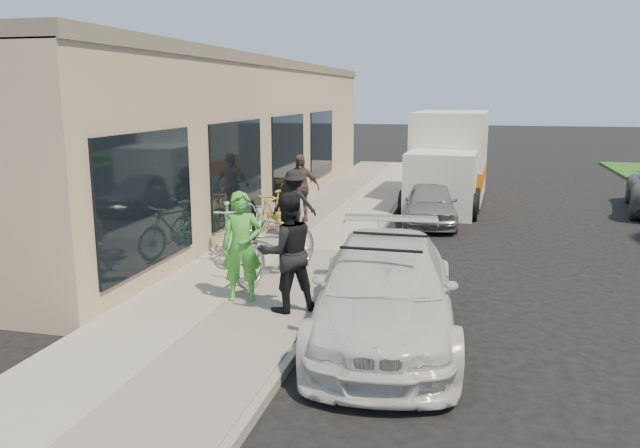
{
  "coord_description": "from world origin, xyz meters",
  "views": [
    {
      "loc": [
        1.63,
        -9.06,
        3.3
      ],
      "look_at": [
        -0.93,
        1.35,
        1.05
      ],
      "focal_mm": 35.0,
      "sensor_mm": 36.0,
      "label": 1
    }
  ],
  "objects_px": {
    "sedan_white": "(385,290)",
    "cruiser_bike_c": "(273,212)",
    "moving_truck": "(448,163)",
    "sandwich_board": "(283,195)",
    "tandem_bike": "(278,245)",
    "woman_rider": "(242,247)",
    "man_standing": "(287,252)",
    "cruiser_bike_a": "(228,232)",
    "bike_rack": "(254,218)",
    "sedan_silver": "(430,203)",
    "cruiser_bike_b": "(261,221)",
    "bystander_b": "(300,188)",
    "bystander_a": "(294,203)"
  },
  "relations": [
    {
      "from": "cruiser_bike_b",
      "to": "bystander_b",
      "type": "height_order",
      "value": "bystander_b"
    },
    {
      "from": "cruiser_bike_c",
      "to": "bystander_b",
      "type": "height_order",
      "value": "bystander_b"
    },
    {
      "from": "tandem_bike",
      "to": "woman_rider",
      "type": "bearing_deg",
      "value": -79.92
    },
    {
      "from": "bike_rack",
      "to": "cruiser_bike_b",
      "type": "relative_size",
      "value": 0.5
    },
    {
      "from": "woman_rider",
      "to": "cruiser_bike_b",
      "type": "relative_size",
      "value": 0.95
    },
    {
      "from": "cruiser_bike_c",
      "to": "bystander_a",
      "type": "distance_m",
      "value": 0.79
    },
    {
      "from": "sandwich_board",
      "to": "woman_rider",
      "type": "distance_m",
      "value": 7.47
    },
    {
      "from": "bike_rack",
      "to": "man_standing",
      "type": "xyz_separation_m",
      "value": [
        1.9,
        -3.87,
        0.34
      ]
    },
    {
      "from": "man_standing",
      "to": "cruiser_bike_b",
      "type": "height_order",
      "value": "man_standing"
    },
    {
      "from": "sandwich_board",
      "to": "man_standing",
      "type": "bearing_deg",
      "value": -93.35
    },
    {
      "from": "tandem_bike",
      "to": "cruiser_bike_c",
      "type": "bearing_deg",
      "value": 128.09
    },
    {
      "from": "cruiser_bike_c",
      "to": "cruiser_bike_b",
      "type": "bearing_deg",
      "value": -76.12
    },
    {
      "from": "sedan_white",
      "to": "bystander_a",
      "type": "distance_m",
      "value": 5.71
    },
    {
      "from": "sedan_white",
      "to": "cruiser_bike_b",
      "type": "bearing_deg",
      "value": 121.47
    },
    {
      "from": "moving_truck",
      "to": "cruiser_bike_b",
      "type": "relative_size",
      "value": 3.18
    },
    {
      "from": "moving_truck",
      "to": "cruiser_bike_b",
      "type": "xyz_separation_m",
      "value": [
        -3.65,
        -6.95,
        -0.6
      ]
    },
    {
      "from": "sandwich_board",
      "to": "cruiser_bike_c",
      "type": "bearing_deg",
      "value": -99.14
    },
    {
      "from": "man_standing",
      "to": "cruiser_bike_a",
      "type": "bearing_deg",
      "value": -87.12
    },
    {
      "from": "bike_rack",
      "to": "sandwich_board",
      "type": "xyz_separation_m",
      "value": [
        -0.49,
        3.71,
        -0.09
      ]
    },
    {
      "from": "bike_rack",
      "to": "cruiser_bike_a",
      "type": "bearing_deg",
      "value": -91.97
    },
    {
      "from": "moving_truck",
      "to": "woman_rider",
      "type": "height_order",
      "value": "moving_truck"
    },
    {
      "from": "bike_rack",
      "to": "tandem_bike",
      "type": "distance_m",
      "value": 2.68
    },
    {
      "from": "sandwich_board",
      "to": "moving_truck",
      "type": "relative_size",
      "value": 0.15
    },
    {
      "from": "moving_truck",
      "to": "cruiser_bike_b",
      "type": "height_order",
      "value": "moving_truck"
    },
    {
      "from": "woman_rider",
      "to": "cruiser_bike_a",
      "type": "xyz_separation_m",
      "value": [
        -1.14,
        2.22,
        -0.31
      ]
    },
    {
      "from": "cruiser_bike_a",
      "to": "bystander_b",
      "type": "xyz_separation_m",
      "value": [
        0.34,
        3.94,
        0.3
      ]
    },
    {
      "from": "sandwich_board",
      "to": "moving_truck",
      "type": "distance_m",
      "value": 5.45
    },
    {
      "from": "sedan_white",
      "to": "tandem_bike",
      "type": "height_order",
      "value": "sedan_white"
    },
    {
      "from": "woman_rider",
      "to": "bystander_a",
      "type": "xyz_separation_m",
      "value": [
        -0.43,
        4.4,
        -0.1
      ]
    },
    {
      "from": "bike_rack",
      "to": "cruiser_bike_b",
      "type": "xyz_separation_m",
      "value": [
        0.1,
        0.13,
        -0.07
      ]
    },
    {
      "from": "man_standing",
      "to": "cruiser_bike_a",
      "type": "distance_m",
      "value": 3.2
    },
    {
      "from": "sedan_white",
      "to": "cruiser_bike_c",
      "type": "bearing_deg",
      "value": 116.08
    },
    {
      "from": "cruiser_bike_c",
      "to": "bystander_b",
      "type": "relative_size",
      "value": 0.93
    },
    {
      "from": "sedan_white",
      "to": "cruiser_bike_c",
      "type": "relative_size",
      "value": 3.05
    },
    {
      "from": "moving_truck",
      "to": "cruiser_bike_c",
      "type": "bearing_deg",
      "value": -119.64
    },
    {
      "from": "sandwich_board",
      "to": "bystander_b",
      "type": "bearing_deg",
      "value": -76.24
    },
    {
      "from": "sedan_white",
      "to": "cruiser_bike_c",
      "type": "xyz_separation_m",
      "value": [
        -3.36,
        5.4,
        -0.05
      ]
    },
    {
      "from": "moving_truck",
      "to": "cruiser_bike_a",
      "type": "xyz_separation_m",
      "value": [
        -3.8,
        -8.44,
        -0.53
      ]
    },
    {
      "from": "sandwich_board",
      "to": "moving_truck",
      "type": "bearing_deg",
      "value": 17.64
    },
    {
      "from": "moving_truck",
      "to": "man_standing",
      "type": "relative_size",
      "value": 3.22
    },
    {
      "from": "moving_truck",
      "to": "sedan_silver",
      "type": "bearing_deg",
      "value": -92.01
    },
    {
      "from": "cruiser_bike_c",
      "to": "man_standing",
      "type": "bearing_deg",
      "value": -59.67
    },
    {
      "from": "sedan_white",
      "to": "bystander_b",
      "type": "relative_size",
      "value": 2.84
    },
    {
      "from": "moving_truck",
      "to": "woman_rider",
      "type": "bearing_deg",
      "value": -101.29
    },
    {
      "from": "bike_rack",
      "to": "man_standing",
      "type": "relative_size",
      "value": 0.51
    },
    {
      "from": "sedan_silver",
      "to": "cruiser_bike_a",
      "type": "xyz_separation_m",
      "value": [
        -3.51,
        -4.99,
        0.14
      ]
    },
    {
      "from": "woman_rider",
      "to": "bystander_a",
      "type": "relative_size",
      "value": 1.13
    },
    {
      "from": "sandwich_board",
      "to": "cruiser_bike_a",
      "type": "xyz_separation_m",
      "value": [
        0.44,
        -5.07,
        0.09
      ]
    },
    {
      "from": "bike_rack",
      "to": "sedan_silver",
      "type": "distance_m",
      "value": 5.02
    },
    {
      "from": "sedan_white",
      "to": "cruiser_bike_a",
      "type": "relative_size",
      "value": 2.66
    }
  ]
}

